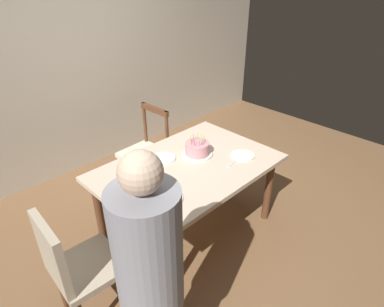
{
  "coord_description": "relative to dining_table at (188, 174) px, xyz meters",
  "views": [
    {
      "loc": [
        -1.68,
        -1.74,
        2.27
      ],
      "look_at": [
        0.05,
        0.0,
        0.84
      ],
      "focal_mm": 30.68,
      "sensor_mm": 36.0,
      "label": 1
    }
  ],
  "objects": [
    {
      "name": "fork_near_guest",
      "position": [
        0.31,
        -0.25,
        0.09
      ],
      "size": [
        0.18,
        0.05,
        0.01
      ],
      "primitive_type": "cube",
      "rotation": [
        0.0,
        0.0,
        0.18
      ],
      "color": "silver",
      "rests_on": "dining_table"
    },
    {
      "name": "ground",
      "position": [
        0.0,
        0.0,
        -0.66
      ],
      "size": [
        6.4,
        6.4,
        0.0
      ],
      "primitive_type": "plane",
      "color": "brown"
    },
    {
      "name": "chair_spindle_back",
      "position": [
        0.17,
        0.85,
        -0.2
      ],
      "size": [
        0.46,
        0.46,
        0.95
      ],
      "color": "beige",
      "rests_on": "ground"
    },
    {
      "name": "person_celebrant",
      "position": [
        -1.08,
        -0.85,
        0.29
      ],
      "size": [
        0.32,
        0.32,
        1.66
      ],
      "color": "#262328",
      "rests_on": "ground"
    },
    {
      "name": "fork_far_side",
      "position": [
        -0.24,
        0.23,
        0.09
      ],
      "size": [
        0.18,
        0.05,
        0.01
      ],
      "primitive_type": "cube",
      "rotation": [
        0.0,
        0.0,
        -0.17
      ],
      "color": "silver",
      "rests_on": "dining_table"
    },
    {
      "name": "birthday_cake",
      "position": [
        0.19,
        0.07,
        0.14
      ],
      "size": [
        0.28,
        0.28,
        0.19
      ],
      "color": "silver",
      "rests_on": "dining_table"
    },
    {
      "name": "plate_far_side",
      "position": [
        -0.08,
        0.24,
        0.09
      ],
      "size": [
        0.22,
        0.22,
        0.01
      ],
      "primitive_type": "cylinder",
      "color": "white",
      "rests_on": "dining_table"
    },
    {
      "name": "dining_table",
      "position": [
        0.0,
        0.0,
        0.0
      ],
      "size": [
        1.57,
        1.05,
        0.74
      ],
      "color": "beige",
      "rests_on": "ground"
    },
    {
      "name": "plate_near_guest",
      "position": [
        0.47,
        -0.24,
        0.09
      ],
      "size": [
        0.22,
        0.22,
        0.01
      ],
      "primitive_type": "cylinder",
      "color": "white",
      "rests_on": "dining_table"
    },
    {
      "name": "back_wall",
      "position": [
        0.0,
        1.85,
        0.64
      ],
      "size": [
        6.4,
        0.1,
        2.6
      ],
      "primitive_type": "cube",
      "color": "beige",
      "rests_on": "ground"
    },
    {
      "name": "chair_upholstered",
      "position": [
        -1.17,
        -0.11,
        -0.13
      ],
      "size": [
        0.47,
        0.47,
        0.95
      ],
      "color": "tan",
      "rests_on": "ground"
    },
    {
      "name": "fork_near_celebrant",
      "position": [
        -0.59,
        -0.22,
        0.09
      ],
      "size": [
        0.18,
        0.02,
        0.01
      ],
      "primitive_type": "cube",
      "rotation": [
        0.0,
        0.0,
        0.02
      ],
      "color": "silver",
      "rests_on": "dining_table"
    },
    {
      "name": "plate_near_celebrant",
      "position": [
        -0.43,
        -0.24,
        0.09
      ],
      "size": [
        0.22,
        0.22,
        0.01
      ],
      "primitive_type": "cylinder",
      "color": "white",
      "rests_on": "dining_table"
    }
  ]
}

